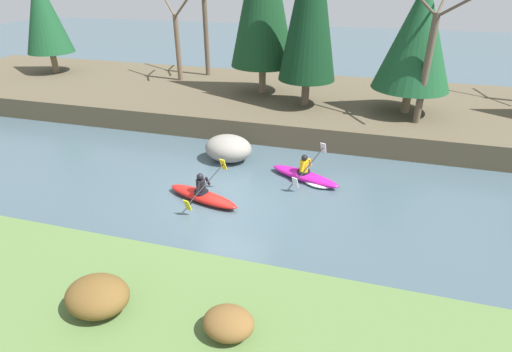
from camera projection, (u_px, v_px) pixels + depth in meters
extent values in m
plane|color=#425660|center=(229.00, 199.00, 13.36)|extent=(90.00, 90.00, 0.00)
cube|color=brown|center=(287.00, 103.00, 21.11)|extent=(44.00, 9.39, 1.01)
cylinder|color=#7A664C|center=(54.00, 62.00, 24.87)|extent=(0.36, 0.36, 1.22)
cone|color=#194C28|center=(43.00, 12.00, 23.53)|extent=(2.72, 2.72, 4.59)
cylinder|color=#7A664C|center=(262.00, 79.00, 20.82)|extent=(0.36, 0.36, 1.41)
cylinder|color=brown|center=(305.00, 92.00, 18.84)|extent=(0.36, 0.36, 1.26)
cylinder|color=#7A664C|center=(407.00, 100.00, 17.97)|extent=(0.36, 0.36, 1.12)
cone|color=#194C28|center=(418.00, 35.00, 16.66)|extent=(3.33, 3.33, 4.50)
cylinder|color=brown|center=(178.00, 48.00, 22.61)|extent=(0.28, 0.28, 3.61)
cylinder|color=brown|center=(168.00, 5.00, 22.17)|extent=(1.37, 1.17, 1.23)
cylinder|color=brown|center=(181.00, 8.00, 20.98)|extent=(1.43, 1.23, 1.09)
cylinder|color=brown|center=(184.00, 3.00, 22.09)|extent=(0.65, 1.53, 1.36)
cylinder|color=brown|center=(206.00, 37.00, 23.51)|extent=(0.28, 0.28, 4.43)
cylinder|color=brown|center=(426.00, 71.00, 16.02)|extent=(0.28, 0.28, 4.37)
cylinder|color=brown|center=(467.00, 1.00, 14.03)|extent=(1.71, 1.46, 1.30)
ellipsoid|color=brown|center=(98.00, 296.00, 8.23)|extent=(1.35, 1.13, 0.73)
ellipsoid|color=brown|center=(228.00, 323.00, 7.71)|extent=(1.02, 0.85, 0.55)
ellipsoid|color=#C61999|center=(305.00, 176.00, 14.46)|extent=(2.73, 1.54, 0.34)
cone|color=#C61999|center=(336.00, 186.00, 13.79)|extent=(0.40, 0.31, 0.20)
cylinder|color=black|center=(304.00, 172.00, 14.42)|extent=(0.62, 0.62, 0.08)
cylinder|color=yellow|center=(304.00, 166.00, 14.30)|extent=(0.39, 0.39, 0.42)
sphere|color=black|center=(305.00, 158.00, 14.15)|extent=(0.30, 0.30, 0.23)
cylinder|color=yellow|center=(310.00, 162.00, 14.38)|extent=(0.17, 0.24, 0.35)
cylinder|color=yellow|center=(303.00, 167.00, 14.04)|extent=(0.17, 0.24, 0.35)
cylinder|color=black|center=(310.00, 164.00, 14.12)|extent=(0.73, 1.80, 0.65)
cube|color=white|center=(323.00, 148.00, 14.65)|extent=(0.24, 0.22, 0.41)
cube|color=white|center=(295.00, 182.00, 13.59)|extent=(0.24, 0.22, 0.41)
ellipsoid|color=white|center=(318.00, 182.00, 14.20)|extent=(1.28, 1.05, 0.18)
ellipsoid|color=red|center=(203.00, 196.00, 13.18)|extent=(2.76, 1.33, 0.34)
cone|color=red|center=(234.00, 206.00, 12.59)|extent=(0.39, 0.29, 0.20)
cylinder|color=black|center=(201.00, 192.00, 13.14)|extent=(0.59, 0.59, 0.08)
cylinder|color=black|center=(201.00, 185.00, 13.02)|extent=(0.37, 0.37, 0.42)
sphere|color=black|center=(200.00, 177.00, 12.87)|extent=(0.28, 0.28, 0.23)
cylinder|color=black|center=(208.00, 181.00, 13.11)|extent=(0.15, 0.24, 0.35)
cylinder|color=black|center=(198.00, 187.00, 12.75)|extent=(0.15, 0.24, 0.35)
cylinder|color=black|center=(206.00, 184.00, 12.85)|extent=(0.57, 1.85, 0.65)
cube|color=yellow|center=(223.00, 164.00, 13.43)|extent=(0.24, 0.21, 0.41)
cube|color=yellow|center=(188.00, 205.00, 12.28)|extent=(0.24, 0.21, 0.41)
ellipsoid|color=gray|center=(228.00, 148.00, 15.77)|extent=(1.88, 1.47, 1.06)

